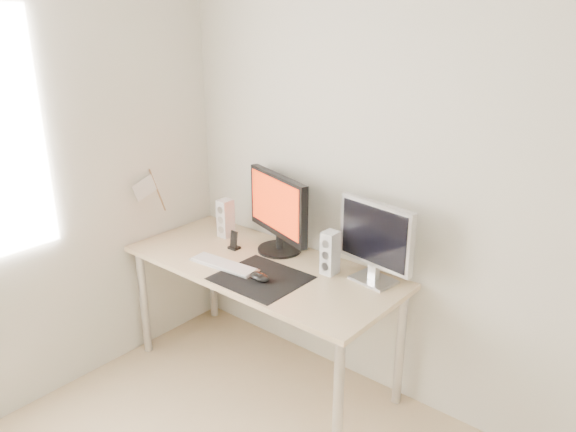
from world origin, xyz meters
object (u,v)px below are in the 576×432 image
Objects in this scene: second_monitor at (376,239)px; phone_dock at (234,243)px; mouse at (260,277)px; speaker_left at (226,218)px; desk at (262,276)px; keyboard at (224,265)px; speaker_right at (330,253)px; main_monitor at (278,210)px.

phone_dock is at bearing -169.02° from second_monitor.
mouse is 0.68m from speaker_left.
desk is 0.30m from phone_dock.
mouse is 0.46m from phone_dock.
second_monitor is 1.05× the size of keyboard.
desk is 0.71m from second_monitor.
desk is 0.44m from speaker_right.
speaker_right is 0.64m from phone_dock.
main_monitor is 0.34m from phone_dock.
speaker_left is 0.81m from speaker_right.
mouse is 0.63m from second_monitor.
main_monitor reaches higher than phone_dock.
phone_dock is (-0.12, 0.20, 0.03)m from keyboard.
speaker_left is (-1.04, -0.06, -0.12)m from second_monitor.
phone_dock is (-0.86, -0.17, -0.21)m from second_monitor.
desk is 6.70× the size of speaker_left.
speaker_left is at bearing 160.19° from desk.
speaker_left is at bearing 179.07° from speaker_right.
desk is 0.23m from keyboard.
mouse is at bearing -62.94° from main_monitor.
speaker_right is 2.15× the size of phone_dock.
speaker_left reaches higher than desk.
mouse is 0.51× the size of speaker_left.
mouse is at bearing -125.49° from speaker_right.
second_monitor is at bearing 40.06° from mouse.
keyboard is at bearing -153.25° from second_monitor.
second_monitor is at bearing 3.11° from speaker_left.
second_monitor is at bearing 26.75° from keyboard.
mouse is 0.08× the size of desk.
main_monitor is at bearing 117.06° from mouse.
mouse is at bearing -2.28° from keyboard.
speaker_right is at bearing -6.68° from main_monitor.
desk is at bearing -10.88° from phone_dock.
speaker_right is at bearing 8.80° from phone_dock.
mouse is 0.28m from keyboard.
speaker_left reaches higher than phone_dock.
speaker_left is 1.00× the size of speaker_right.
main_monitor reaches higher than desk.
speaker_left is at bearing -176.89° from second_monitor.
main_monitor is (-0.18, 0.36, 0.23)m from mouse.
desk is at bearing -19.81° from speaker_left.
keyboard is (-0.50, -0.30, -0.11)m from speaker_right.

